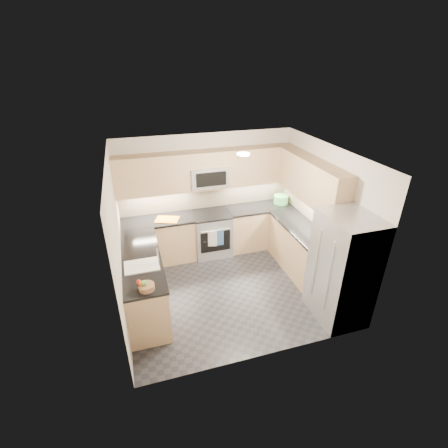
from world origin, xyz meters
The scene contains 37 objects.
floor centered at (0.00, 0.00, 0.00)m, with size 3.60×3.20×0.00m, color black.
ceiling centered at (0.00, 0.00, 2.50)m, with size 3.60×3.20×0.02m, color beige.
wall_back centered at (0.00, 1.60, 1.25)m, with size 3.60×0.02×2.50m, color #BEB4A6.
wall_front centered at (0.00, -1.60, 1.25)m, with size 3.60×0.02×2.50m, color #BEB4A6.
wall_left centered at (-1.80, 0.00, 1.25)m, with size 0.02×3.20×2.50m, color #BEB4A6.
wall_right centered at (1.80, 0.00, 1.25)m, with size 0.02×3.20×2.50m, color #BEB4A6.
base_cab_back_left centered at (-1.09, 1.30, 0.45)m, with size 1.42×0.60×0.90m, color tan.
base_cab_back_right centered at (1.09, 1.30, 0.45)m, with size 1.42×0.60×0.90m, color tan.
base_cab_right centered at (1.50, 0.15, 0.45)m, with size 0.60×1.70×0.90m, color tan.
base_cab_peninsula centered at (-1.50, 0.00, 0.45)m, with size 0.60×2.00×0.90m, color tan.
countertop_back_left centered at (-1.09, 1.30, 0.92)m, with size 1.42×0.63×0.04m, color black.
countertop_back_right centered at (1.09, 1.30, 0.92)m, with size 1.42×0.63×0.04m, color black.
countertop_right centered at (1.50, 0.15, 0.92)m, with size 0.63×1.70×0.04m, color black.
countertop_peninsula centered at (-1.50, 0.00, 0.92)m, with size 0.63×2.00×0.04m, color black.
upper_cab_back centered at (0.00, 1.43, 1.83)m, with size 3.60×0.35×0.75m, color tan.
upper_cab_right centered at (1.62, 0.28, 1.83)m, with size 0.35×1.95×0.75m, color tan.
backsplash_back centered at (0.00, 1.60, 1.20)m, with size 3.60×0.01×0.51m, color tan.
backsplash_right centered at (1.80, 0.45, 1.20)m, with size 0.01×2.30×0.51m, color tan.
gas_range centered at (0.00, 1.28, 0.46)m, with size 0.76×0.65×0.91m, color #ADAFB5.
range_cooktop centered at (0.00, 1.28, 0.92)m, with size 0.76×0.65×0.03m, color black.
oven_door_glass centered at (0.00, 0.95, 0.45)m, with size 0.62×0.02×0.45m, color black.
oven_handle centered at (0.00, 0.93, 0.72)m, with size 0.02×0.02×0.60m, color #B2B5BA.
microwave centered at (0.00, 1.40, 1.70)m, with size 0.76×0.40×0.40m, color #A9ABB1.
microwave_door centered at (0.00, 1.20, 1.70)m, with size 0.60×0.01×0.28m, color black.
refrigerator centered at (1.45, -1.15, 0.90)m, with size 0.70×0.90×1.80m, color #A3A5AA.
fridge_handle_left centered at (1.08, -1.33, 0.95)m, with size 0.02×0.02×1.20m, color #B2B5BA.
fridge_handle_right centered at (1.08, -0.97, 0.95)m, with size 0.02×0.02×1.20m, color #B2B5BA.
sink_basin centered at (-1.50, -0.25, 0.88)m, with size 0.52×0.38×0.16m, color white.
faucet centered at (-1.24, -0.25, 1.08)m, with size 0.03×0.03×0.28m, color silver.
utensil_bowl centered at (1.60, 1.33, 1.03)m, with size 0.31×0.31×0.18m, color green.
cutting_board centered at (-0.90, 1.23, 0.95)m, with size 0.45×0.31×0.01m, color orange.
fruit_basket centered at (-1.47, -0.83, 0.98)m, with size 0.22×0.22×0.08m, color #9C6C48.
fruit_apple centered at (-1.57, -0.79, 1.05)m, with size 0.07×0.07×0.07m, color #AC1D13.
fruit_pear centered at (-1.50, -0.83, 1.05)m, with size 0.08×0.08×0.08m, color #5CA747.
dish_towel_check centered at (-0.07, 0.91, 0.55)m, with size 0.18×0.02×0.34m, color white.
dish_towel_blue centered at (0.07, 0.91, 0.55)m, with size 0.18×0.02×0.35m, color #2E517F.
fruit_orange centered at (-1.54, -0.83, 1.05)m, with size 0.06×0.06×0.06m, color orange.
Camera 1 is at (-1.48, -4.55, 3.81)m, focal length 26.00 mm.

